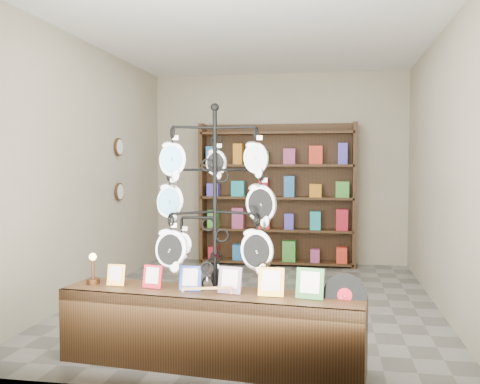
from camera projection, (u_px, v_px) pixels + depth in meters
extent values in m
plane|color=slate|center=(256.00, 301.00, 6.11)|extent=(5.00, 5.00, 0.00)
plane|color=#ABA189|center=(278.00, 169.00, 8.49)|extent=(4.00, 0.00, 4.00)
plane|color=#ABA189|center=(203.00, 175.00, 3.57)|extent=(4.00, 0.00, 4.00)
plane|color=#ABA189|center=(90.00, 170.00, 6.38)|extent=(0.00, 5.00, 5.00)
plane|color=#ABA189|center=(442.00, 171.00, 5.69)|extent=(0.00, 5.00, 5.00)
plane|color=white|center=(256.00, 36.00, 5.95)|extent=(5.00, 5.00, 0.00)
cylinder|color=black|center=(215.00, 356.00, 4.33)|extent=(0.49, 0.49, 0.03)
cylinder|color=black|center=(215.00, 235.00, 4.28)|extent=(0.04, 0.04, 2.00)
sphere|color=black|center=(215.00, 107.00, 4.22)|extent=(0.07, 0.07, 0.07)
ellipsoid|color=silver|center=(216.00, 276.00, 4.51)|extent=(0.11, 0.05, 0.21)
cube|color=#A88046|center=(207.00, 288.00, 4.01)|extent=(0.37, 0.12, 0.04)
cube|color=black|center=(210.00, 329.00, 4.15)|extent=(2.41, 0.73, 0.58)
cube|color=gold|center=(116.00, 275.00, 4.35)|extent=(0.16, 0.07, 0.17)
cube|color=red|center=(153.00, 277.00, 4.26)|extent=(0.17, 0.07, 0.18)
cube|color=#263FA5|center=(191.00, 278.00, 4.17)|extent=(0.18, 0.08, 0.19)
cube|color=#E54C33|center=(230.00, 280.00, 4.09)|extent=(0.19, 0.08, 0.20)
cube|color=gold|center=(271.00, 282.00, 4.00)|extent=(0.20, 0.08, 0.21)
cube|color=#337233|center=(310.00, 284.00, 3.92)|extent=(0.21, 0.09, 0.22)
cylinder|color=black|center=(345.00, 295.00, 3.91)|extent=(0.33, 0.11, 0.32)
cylinder|color=red|center=(345.00, 295.00, 3.90)|extent=(0.11, 0.04, 0.11)
cylinder|color=#4E2B16|center=(93.00, 281.00, 4.41)|extent=(0.11, 0.11, 0.04)
cylinder|color=#4E2B16|center=(93.00, 270.00, 4.41)|extent=(0.02, 0.02, 0.15)
sphere|color=#FFBF59|center=(93.00, 257.00, 4.40)|extent=(0.06, 0.06, 0.06)
cube|color=black|center=(278.00, 194.00, 8.45)|extent=(2.40, 0.04, 2.20)
cube|color=black|center=(203.00, 194.00, 8.50)|extent=(0.06, 0.36, 2.20)
cube|color=black|center=(354.00, 195.00, 8.10)|extent=(0.06, 0.36, 2.20)
cube|color=black|center=(277.00, 261.00, 8.35)|extent=(2.36, 0.36, 0.04)
cube|color=black|center=(277.00, 230.00, 8.33)|extent=(2.36, 0.36, 0.03)
cube|color=black|center=(277.00, 198.00, 8.30)|extent=(2.36, 0.36, 0.04)
cube|color=black|center=(277.00, 165.00, 8.27)|extent=(2.36, 0.36, 0.04)
cube|color=black|center=(277.00, 133.00, 8.25)|extent=(2.36, 0.36, 0.04)
cylinder|color=black|center=(119.00, 147.00, 7.14)|extent=(0.03, 0.24, 0.24)
cylinder|color=black|center=(119.00, 192.00, 7.17)|extent=(0.03, 0.24, 0.24)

